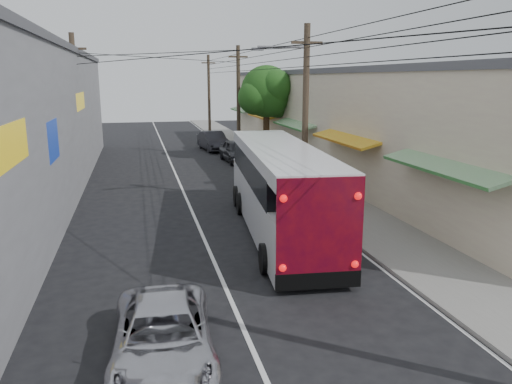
# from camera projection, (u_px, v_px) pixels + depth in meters

# --- Properties ---
(ground) EXTENTS (120.00, 120.00, 0.00)m
(ground) POSITION_uv_depth(u_px,v_px,m) (265.00, 379.00, 9.67)
(ground) COLOR black
(ground) RESTS_ON ground
(sidewalk) EXTENTS (3.00, 80.00, 0.12)m
(sidewalk) POSITION_uv_depth(u_px,v_px,m) (286.00, 174.00, 30.10)
(sidewalk) COLOR slate
(sidewalk) RESTS_ON ground
(building_right) EXTENTS (7.09, 40.00, 6.25)m
(building_right) POSITION_uv_depth(u_px,v_px,m) (344.00, 118.00, 32.33)
(building_right) COLOR beige
(building_right) RESTS_ON ground
(building_left) EXTENTS (7.20, 36.00, 7.25)m
(building_left) POSITION_uv_depth(u_px,v_px,m) (1.00, 122.00, 23.99)
(building_left) COLOR gray
(building_left) RESTS_ON ground
(utility_poles) EXTENTS (11.80, 45.28, 8.00)m
(utility_poles) POSITION_uv_depth(u_px,v_px,m) (230.00, 106.00, 28.73)
(utility_poles) COLOR #473828
(utility_poles) RESTS_ON ground
(street_tree) EXTENTS (4.40, 4.00, 6.60)m
(street_tree) POSITION_uv_depth(u_px,v_px,m) (267.00, 93.00, 34.86)
(street_tree) COLOR #3F2B19
(street_tree) RESTS_ON ground
(coach_bus) EXTENTS (3.48, 11.55, 3.28)m
(coach_bus) POSITION_uv_depth(u_px,v_px,m) (279.00, 188.00, 18.57)
(coach_bus) COLOR white
(coach_bus) RESTS_ON ground
(jeepney) EXTENTS (2.23, 4.47, 1.22)m
(jeepney) POSITION_uv_depth(u_px,v_px,m) (163.00, 336.00, 10.06)
(jeepney) COLOR silver
(jeepney) RESTS_ON ground
(parked_suv) EXTENTS (2.98, 6.44, 1.82)m
(parked_suv) POSITION_uv_depth(u_px,v_px,m) (275.00, 179.00, 24.30)
(parked_suv) COLOR gray
(parked_suv) RESTS_ON ground
(parked_car_mid) EXTENTS (2.08, 4.59, 1.53)m
(parked_car_mid) POSITION_uv_depth(u_px,v_px,m) (237.00, 151.00, 34.59)
(parked_car_mid) COLOR #25262A
(parked_car_mid) RESTS_ON ground
(parked_car_far) EXTENTS (2.18, 4.79, 1.52)m
(parked_car_far) POSITION_uv_depth(u_px,v_px,m) (213.00, 141.00, 40.17)
(parked_car_far) COLOR black
(parked_car_far) RESTS_ON ground
(pedestrian_near) EXTENTS (0.57, 0.38, 1.54)m
(pedestrian_near) POSITION_uv_depth(u_px,v_px,m) (320.00, 192.00, 21.55)
(pedestrian_near) COLOR pink
(pedestrian_near) RESTS_ON sidewalk
(pedestrian_far) EXTENTS (0.83, 0.72, 1.47)m
(pedestrian_far) POSITION_uv_depth(u_px,v_px,m) (316.00, 182.00, 23.92)
(pedestrian_far) COLOR #92B0D5
(pedestrian_far) RESTS_ON sidewalk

